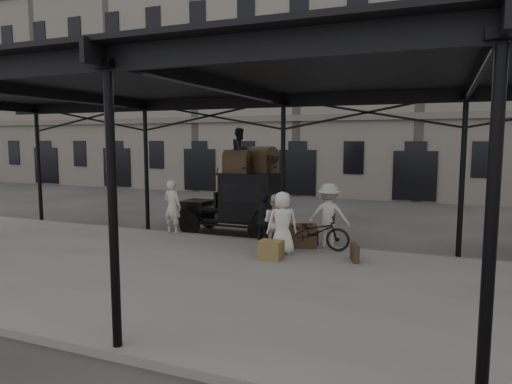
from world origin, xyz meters
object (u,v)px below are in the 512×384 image
at_px(steamer_trunk_roof_near, 237,163).
at_px(steamer_trunk_platform, 303,237).
at_px(porter_official, 264,221).
at_px(taxi, 242,201).
at_px(porter_left, 172,207).
at_px(bicycle, 315,232).

height_order(steamer_trunk_roof_near, steamer_trunk_platform, steamer_trunk_roof_near).
bearing_deg(porter_official, taxi, -33.16).
bearing_deg(steamer_trunk_platform, porter_left, 159.06).
bearing_deg(steamer_trunk_platform, porter_official, -165.06).
distance_m(taxi, steamer_trunk_roof_near, 1.32).
relative_size(porter_official, steamer_trunk_platform, 1.99).
distance_m(porter_official, bicycle, 1.49).
height_order(porter_left, steamer_trunk_roof_near, steamer_trunk_roof_near).
xyz_separation_m(taxi, porter_left, (-2.05, -1.20, -0.15)).
bearing_deg(porter_left, porter_official, 170.82).
height_order(bicycle, steamer_trunk_roof_near, steamer_trunk_roof_near).
relative_size(taxi, porter_left, 2.03).
bearing_deg(porter_official, porter_left, 5.25).
distance_m(porter_left, steamer_trunk_platform, 4.71).
relative_size(porter_official, steamer_trunk_roof_near, 1.84).
height_order(bicycle, steamer_trunk_platform, bicycle).
bearing_deg(bicycle, taxi, 55.59).
relative_size(porter_left, steamer_trunk_roof_near, 2.06).
xyz_separation_m(porter_official, steamer_trunk_roof_near, (-1.71, 1.88, 1.55)).
bearing_deg(taxi, porter_left, -149.63).
distance_m(taxi, porter_left, 2.38).
bearing_deg(porter_left, steamer_trunk_platform, -178.86).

